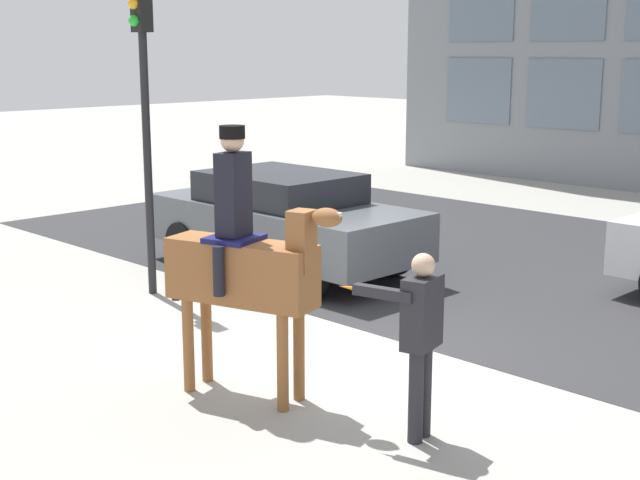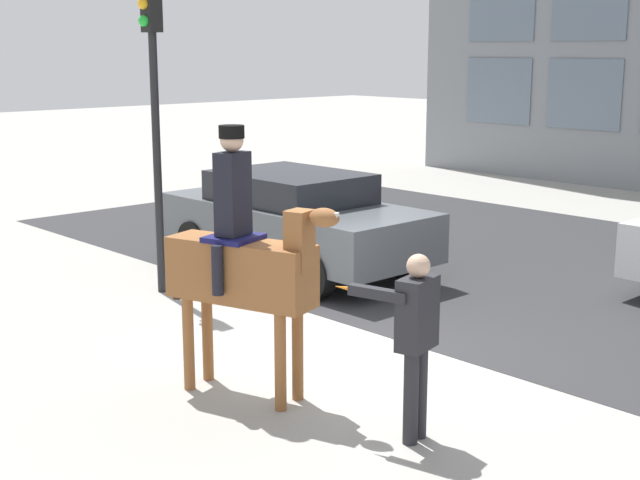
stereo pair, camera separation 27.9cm
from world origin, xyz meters
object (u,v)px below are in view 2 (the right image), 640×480
object	(u,v)px
street_car_near_lane	(294,219)
mounted_horse_lead	(243,263)
pedestrian_bystander	(415,333)
traffic_light	(153,86)

from	to	relation	value
street_car_near_lane	mounted_horse_lead	bearing A→B (deg)	-46.96
pedestrian_bystander	street_car_near_lane	world-z (taller)	pedestrian_bystander
pedestrian_bystander	traffic_light	size ratio (longest dim) A/B	0.39
traffic_light	street_car_near_lane	bearing A→B (deg)	81.25
pedestrian_bystander	traffic_light	xyz separation A→B (m)	(-5.56, 1.09, 1.86)
street_car_near_lane	traffic_light	distance (m)	3.00
street_car_near_lane	pedestrian_bystander	bearing A→B (deg)	-32.02
mounted_horse_lead	street_car_near_lane	distance (m)	5.05
pedestrian_bystander	street_car_near_lane	xyz separation A→B (m)	(-5.22, 3.27, -0.17)
mounted_horse_lead	traffic_light	world-z (taller)	traffic_light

